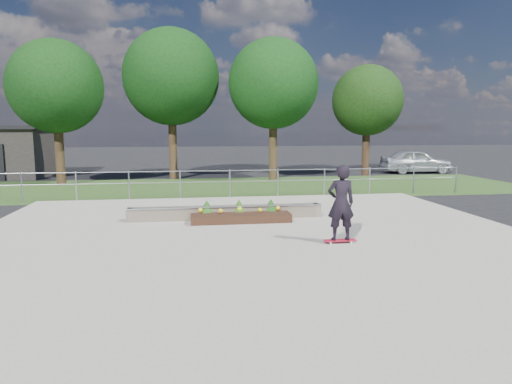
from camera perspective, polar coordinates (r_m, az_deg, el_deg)
ground at (r=11.43m, az=0.11°, el=-6.54°), size 120.00×120.00×0.00m
grass_verge at (r=22.19m, az=-4.10°, el=0.60°), size 30.00×8.00×0.02m
concrete_slab at (r=11.42m, az=0.11°, el=-6.39°), size 15.00×15.00×0.06m
fence at (r=18.63m, az=-3.31°, el=1.53°), size 20.06×0.06×1.20m
tree_far_left at (r=24.85m, az=-23.75°, el=11.94°), size 4.55×4.55×7.15m
tree_mid_left at (r=26.10m, az=-10.56°, el=13.91°), size 5.25×5.25×8.25m
tree_mid_right at (r=25.48m, az=2.18°, el=13.34°), size 4.90×4.90×7.70m
tree_far_right at (r=28.54m, az=13.75°, el=11.03°), size 4.20×4.20×6.60m
grind_ledge at (r=14.25m, az=-3.78°, el=-2.54°), size 6.00×0.44×0.43m
planter_bed at (r=14.01m, az=-2.03°, el=-2.79°), size 3.00×1.20×0.61m
skateboarder at (r=11.27m, az=10.56°, el=-1.37°), size 0.80×0.46×1.93m
parked_car at (r=30.92m, az=19.35°, el=3.64°), size 4.48×1.99×1.50m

